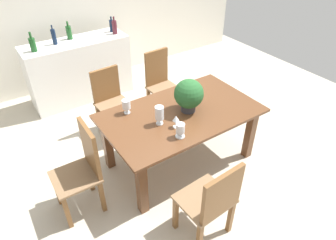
{
  "coord_description": "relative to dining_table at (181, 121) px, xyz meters",
  "views": [
    {
      "loc": [
        -1.68,
        -2.4,
        2.65
      ],
      "look_at": [
        -0.07,
        -0.01,
        0.56
      ],
      "focal_mm": 32.03,
      "sensor_mm": 36.0,
      "label": 1
    }
  ],
  "objects": [
    {
      "name": "back_wall",
      "position": [
        0.0,
        2.77,
        0.69
      ],
      "size": [
        6.4,
        0.1,
        2.6
      ],
      "primitive_type": "cube",
      "color": "silver",
      "rests_on": "ground"
    },
    {
      "name": "wine_bottle_clear",
      "position": [
        0.22,
        2.09,
        0.46
      ],
      "size": [
        0.08,
        0.08,
        0.27
      ],
      "color": "#511E28",
      "rests_on": "kitchen_counter"
    },
    {
      "name": "wine_bottle_amber",
      "position": [
        -0.7,
        2.19,
        0.47
      ],
      "size": [
        0.06,
        0.06,
        0.28
      ],
      "color": "#0F1E38",
      "rests_on": "kitchen_counter"
    },
    {
      "name": "wine_glass",
      "position": [
        -0.21,
        -0.19,
        0.23
      ],
      "size": [
        0.07,
        0.07,
        0.15
      ],
      "color": "silver",
      "rests_on": "dining_table"
    },
    {
      "name": "chair_far_left",
      "position": [
        -0.4,
        1.03,
        -0.1
      ],
      "size": [
        0.45,
        0.5,
        0.92
      ],
      "rotation": [
        0.0,
        0.0,
        0.05
      ],
      "color": "brown",
      "rests_on": "ground"
    },
    {
      "name": "dining_table",
      "position": [
        0.0,
        0.0,
        0.0
      ],
      "size": [
        1.77,
        1.05,
        0.74
      ],
      "color": "brown",
      "rests_on": "ground"
    },
    {
      "name": "ground_plane",
      "position": [
        0.0,
        0.17,
        -0.61
      ],
      "size": [
        7.04,
        7.04,
        0.0
      ],
      "primitive_type": "plane",
      "color": "#BCB29E"
    },
    {
      "name": "crystal_vase_center_near",
      "position": [
        -0.32,
        -0.05,
        0.25
      ],
      "size": [
        0.09,
        0.09,
        0.21
      ],
      "color": "silver",
      "rests_on": "dining_table"
    },
    {
      "name": "kitchen_counter",
      "position": [
        -0.43,
        2.15,
        -0.13
      ],
      "size": [
        1.58,
        0.54,
        0.97
      ],
      "primitive_type": "cube",
      "color": "white",
      "rests_on": "ground"
    },
    {
      "name": "crystal_vase_right",
      "position": [
        -0.27,
        -0.35,
        0.22
      ],
      "size": [
        0.1,
        0.1,
        0.16
      ],
      "color": "silver",
      "rests_on": "dining_table"
    },
    {
      "name": "chair_near_left",
      "position": [
        -0.39,
        -1.02,
        -0.09
      ],
      "size": [
        0.49,
        0.44,
        0.93
      ],
      "rotation": [
        0.0,
        0.0,
        3.19
      ],
      "color": "brown",
      "rests_on": "ground"
    },
    {
      "name": "wine_bottle_green",
      "position": [
        -1.02,
        2.09,
        0.46
      ],
      "size": [
        0.08,
        0.08,
        0.27
      ],
      "color": "#194C1E",
      "rests_on": "kitchen_counter"
    },
    {
      "name": "crystal_vase_left",
      "position": [
        -0.51,
        0.33,
        0.23
      ],
      "size": [
        0.09,
        0.09,
        0.17
      ],
      "color": "silver",
      "rests_on": "dining_table"
    },
    {
      "name": "wine_bottle_dark",
      "position": [
        0.23,
        2.22,
        0.45
      ],
      "size": [
        0.07,
        0.07,
        0.24
      ],
      "color": "#0F1E38",
      "rests_on": "kitchen_counter"
    },
    {
      "name": "chair_far_right",
      "position": [
        0.39,
        1.03,
        -0.08
      ],
      "size": [
        0.43,
        0.48,
        0.99
      ],
      "rotation": [
        0.0,
        0.0,
        0.05
      ],
      "color": "brown",
      "rests_on": "ground"
    },
    {
      "name": "chair_head_end",
      "position": [
        -1.19,
        -0.0,
        -0.07
      ],
      "size": [
        0.44,
        0.43,
        0.99
      ],
      "rotation": [
        0.0,
        0.0,
        -1.59
      ],
      "color": "brown",
      "rests_on": "ground"
    },
    {
      "name": "wine_bottle_tall",
      "position": [
        -0.44,
        2.27,
        0.46
      ],
      "size": [
        0.08,
        0.08,
        0.27
      ],
      "color": "#194C1E",
      "rests_on": "kitchen_counter"
    },
    {
      "name": "flower_centerpiece",
      "position": [
        0.09,
        -0.02,
        0.33
      ],
      "size": [
        0.33,
        0.33,
        0.39
      ],
      "color": "#333338",
      "rests_on": "dining_table"
    }
  ]
}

